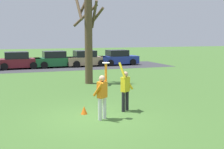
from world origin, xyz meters
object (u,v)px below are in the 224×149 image
at_px(frisbee_disc, 106,63).
at_px(parked_car_green, 55,60).
at_px(parked_car_maroon, 18,61).
at_px(bare_tree_tall, 88,35).
at_px(field_cone_orange, 84,110).
at_px(person_defender, 125,88).
at_px(parked_car_blue, 118,58).
at_px(parked_car_tan, 86,59).
at_px(person_catcher, 102,93).

distance_m(frisbee_disc, parked_car_green, 18.37).
relative_size(parked_car_maroon, bare_tree_tall, 0.70).
bearing_deg(bare_tree_tall, field_cone_orange, -106.36).
distance_m(person_defender, parked_car_blue, 18.76).
bearing_deg(parked_car_blue, person_defender, -112.38).
xyz_separation_m(parked_car_maroon, field_cone_orange, (2.09, -17.39, -0.57)).
xyz_separation_m(parked_car_green, parked_car_tan, (3.09, -0.05, 0.00)).
bearing_deg(person_catcher, frisbee_disc, -0.00).
relative_size(frisbee_disc, bare_tree_tall, 0.05).
distance_m(person_catcher, field_cone_orange, 1.31).
distance_m(parked_car_tan, parked_car_blue, 3.54).
relative_size(parked_car_green, field_cone_orange, 13.05).
relative_size(parked_car_maroon, field_cone_orange, 13.05).
bearing_deg(bare_tree_tall, parked_car_green, 93.56).
bearing_deg(bare_tree_tall, person_defender, -92.98).
bearing_deg(parked_car_green, field_cone_orange, -97.27).
bearing_deg(parked_car_blue, parked_car_green, 177.65).
xyz_separation_m(person_defender, parked_car_maroon, (-3.80, 17.51, -0.25)).
bearing_deg(frisbee_disc, parked_car_blue, 68.01).
xyz_separation_m(person_catcher, person_defender, (1.24, 0.80, -0.00)).
bearing_deg(person_catcher, parked_car_green, 54.36).
relative_size(parked_car_green, parked_car_tan, 1.00).
distance_m(person_defender, bare_tree_tall, 7.53).
bearing_deg(bare_tree_tall, person_catcher, -101.43).
bearing_deg(parked_car_green, parked_car_tan, -3.51).
bearing_deg(bare_tree_tall, frisbee_disc, -100.27).
distance_m(parked_car_green, parked_car_blue, 6.62).
bearing_deg(parked_car_tan, parked_car_blue, -1.35).
bearing_deg(parked_car_tan, person_defender, -101.70).
bearing_deg(field_cone_orange, parked_car_tan, 75.48).
xyz_separation_m(person_defender, parked_car_tan, (2.81, 17.58, -0.25)).
height_order(person_defender, field_cone_orange, person_defender).
height_order(person_catcher, parked_car_green, person_catcher).
bearing_deg(parked_car_blue, bare_tree_tall, -122.36).
distance_m(person_defender, parked_car_tan, 17.80).
height_order(frisbee_disc, parked_car_tan, frisbee_disc).
distance_m(person_catcher, parked_car_green, 18.45).
height_order(frisbee_disc, parked_car_green, frisbee_disc).
height_order(person_defender, bare_tree_tall, bare_tree_tall).
relative_size(person_catcher, person_defender, 1.02).
bearing_deg(field_cone_orange, bare_tree_tall, 73.64).
bearing_deg(parked_car_green, bare_tree_tall, -89.03).
relative_size(parked_car_blue, bare_tree_tall, 0.70).
bearing_deg(parked_car_maroon, parked_car_blue, -1.79).
bearing_deg(bare_tree_tall, parked_car_blue, 60.24).
height_order(parked_car_green, parked_car_tan, same).
bearing_deg(parked_car_blue, field_cone_orange, -117.27).
height_order(parked_car_maroon, parked_car_blue, same).
relative_size(bare_tree_tall, field_cone_orange, 18.71).
bearing_deg(parked_car_tan, bare_tree_tall, -105.84).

